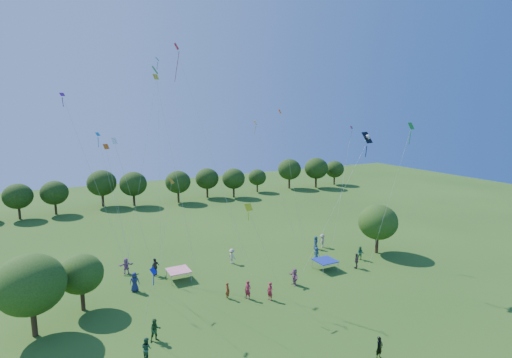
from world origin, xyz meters
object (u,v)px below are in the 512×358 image
object	(u,v)px
near_tree_west	(30,285)
tent_blue	(325,261)
man_in_black	(379,348)
tent_red_stripe	(179,270)
red_high_kite	(190,91)
near_tree_north	(81,274)
near_tree_east	(378,222)
pirate_kite	(366,140)

from	to	relation	value
near_tree_west	tent_blue	size ratio (longest dim) A/B	2.98
tent_blue	man_in_black	size ratio (longest dim) A/B	1.36
tent_red_stripe	red_high_kite	size ratio (longest dim) A/B	0.10
near_tree_north	tent_red_stripe	xyz separation A→B (m)	(9.24, 2.24, -2.30)
near_tree_east	tent_red_stripe	distance (m)	24.27
tent_red_stripe	red_high_kite	distance (m)	18.22
pirate_kite	red_high_kite	xyz separation A→B (m)	(-15.55, 8.34, 4.80)
man_in_black	red_high_kite	world-z (taller)	red_high_kite
man_in_black	red_high_kite	distance (m)	28.04
near_tree_west	pirate_kite	xyz separation A→B (m)	(30.45, -2.61, 10.10)
tent_blue	red_high_kite	size ratio (longest dim) A/B	0.10
near_tree_north	pirate_kite	distance (m)	29.44
near_tree_north	tent_red_stripe	size ratio (longest dim) A/B	2.30
near_tree_north	tent_blue	world-z (taller)	near_tree_north
tent_red_stripe	pirate_kite	distance (m)	23.27
tent_red_stripe	near_tree_west	bearing A→B (deg)	-159.05
near_tree_west	near_tree_east	world-z (taller)	near_tree_west
near_tree_north	near_tree_west	bearing A→B (deg)	-143.58
near_tree_west	man_in_black	xyz separation A→B (m)	(21.60, -14.41, -3.42)
near_tree_west	near_tree_north	bearing A→B (deg)	36.42
red_high_kite	near_tree_west	bearing A→B (deg)	-158.99
near_tree_north	tent_blue	bearing A→B (deg)	-5.90
pirate_kite	red_high_kite	size ratio (longest dim) A/B	0.61
near_tree_west	red_high_kite	world-z (taller)	red_high_kite
near_tree_west	near_tree_east	bearing A→B (deg)	2.34
tent_blue	red_high_kite	xyz separation A→B (m)	(-13.04, 5.53, 18.10)
man_in_black	pirate_kite	distance (m)	20.01
near_tree_west	pirate_kite	bearing A→B (deg)	-4.91
near_tree_east	near_tree_west	bearing A→B (deg)	-177.66
tent_blue	pirate_kite	xyz separation A→B (m)	(2.51, -2.80, 13.29)
near_tree_north	red_high_kite	size ratio (longest dim) A/B	0.22
near_tree_north	red_high_kite	world-z (taller)	red_high_kite
pirate_kite	red_high_kite	bearing A→B (deg)	151.81
pirate_kite	near_tree_west	bearing A→B (deg)	175.09
tent_red_stripe	pirate_kite	size ratio (longest dim) A/B	0.16
man_in_black	red_high_kite	xyz separation A→B (m)	(-6.71, 20.13, 18.32)
near_tree_east	man_in_black	bearing A→B (deg)	-133.61
near_tree_west	near_tree_east	distance (m)	36.79
tent_blue	near_tree_north	bearing A→B (deg)	174.10
tent_red_stripe	tent_blue	xyz separation A→B (m)	(15.03, -4.75, 0.00)
near_tree_west	tent_blue	world-z (taller)	near_tree_west
tent_blue	pirate_kite	world-z (taller)	pirate_kite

